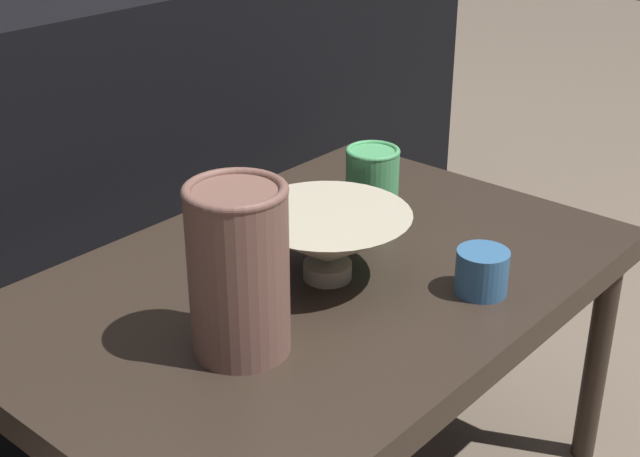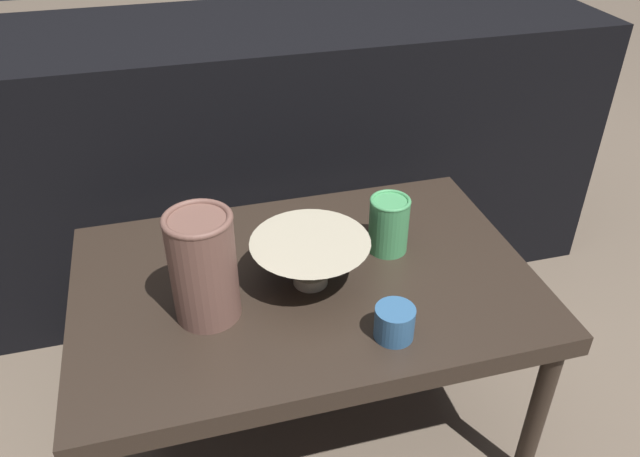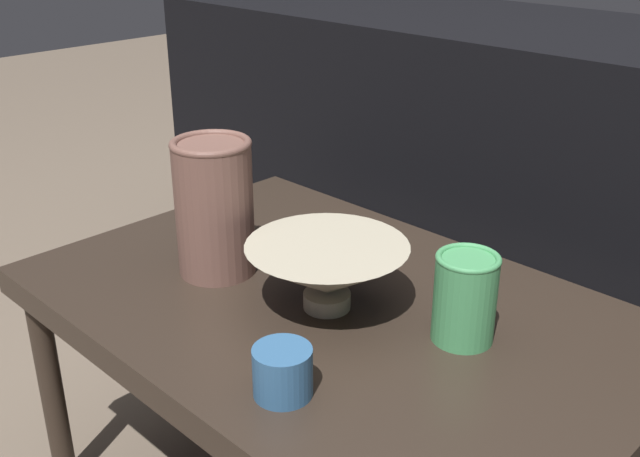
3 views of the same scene
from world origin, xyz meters
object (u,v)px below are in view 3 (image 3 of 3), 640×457
at_px(bowl, 327,270).
at_px(cup, 283,372).
at_px(vase_textured_left, 214,206).
at_px(vase_colorful_right, 465,296).

relative_size(bowl, cup, 3.23).
xyz_separation_m(bowl, cup, (0.10, -0.17, -0.03)).
relative_size(bowl, vase_textured_left, 1.08).
relative_size(vase_textured_left, cup, 3.00).
bearing_deg(vase_colorful_right, bowl, -159.99).
relative_size(vase_colorful_right, cup, 1.72).
xyz_separation_m(vase_textured_left, cup, (0.29, -0.14, -0.07)).
relative_size(vase_textured_left, vase_colorful_right, 1.74).
bearing_deg(vase_textured_left, vase_colorful_right, 15.01).
bearing_deg(vase_textured_left, cup, -25.31).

